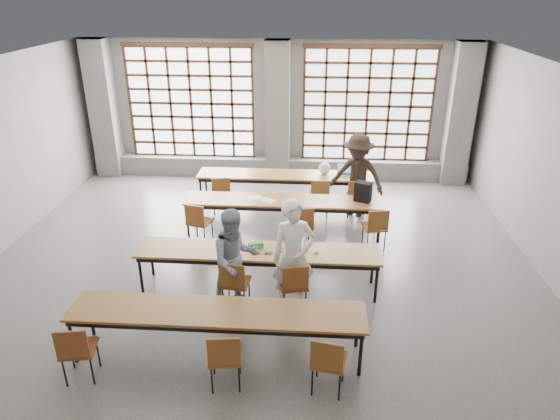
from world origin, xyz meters
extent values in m
plane|color=#50504D|center=(0.00, 0.00, 0.00)|extent=(11.00, 11.00, 0.00)
plane|color=silver|center=(0.00, 0.00, 3.50)|extent=(11.00, 11.00, 0.00)
plane|color=slate|center=(0.00, 5.50, 1.75)|extent=(10.00, 0.00, 10.00)
cube|color=#595956|center=(-4.50, 5.22, 1.75)|extent=(0.60, 0.55, 3.50)
cube|color=#595956|center=(0.00, 5.22, 1.75)|extent=(0.60, 0.55, 3.50)
cube|color=#595956|center=(4.50, 5.22, 1.75)|extent=(0.60, 0.55, 3.50)
cube|color=white|center=(-2.25, 5.48, 1.90)|extent=(3.20, 0.02, 2.80)
cube|color=black|center=(-2.25, 5.40, 1.90)|extent=(3.20, 0.05, 2.80)
cube|color=black|center=(-2.25, 5.40, 0.45)|extent=(3.32, 0.07, 0.10)
cube|color=black|center=(-2.25, 5.40, 3.35)|extent=(3.32, 0.07, 0.10)
cube|color=white|center=(2.25, 5.48, 1.90)|extent=(3.20, 0.02, 2.80)
cube|color=black|center=(2.25, 5.40, 1.90)|extent=(3.20, 0.05, 2.80)
cube|color=black|center=(2.25, 5.40, 0.45)|extent=(3.32, 0.07, 0.10)
cube|color=black|center=(2.25, 5.40, 3.35)|extent=(3.32, 0.07, 0.10)
cube|color=#595956|center=(0.00, 5.30, 0.25)|extent=(9.80, 0.35, 0.50)
cube|color=brown|center=(0.29, 3.53, 0.71)|extent=(4.00, 0.70, 0.04)
cube|color=black|center=(0.29, 3.53, 0.65)|extent=(3.90, 0.64, 0.08)
cylinder|color=black|center=(-1.63, 3.24, 0.34)|extent=(0.05, 0.05, 0.69)
cylinder|color=black|center=(-1.63, 3.82, 0.34)|extent=(0.05, 0.05, 0.69)
cylinder|color=black|center=(2.21, 3.24, 0.34)|extent=(0.05, 0.05, 0.69)
cylinder|color=black|center=(2.21, 3.82, 0.34)|extent=(0.05, 0.05, 0.69)
cube|color=brown|center=(0.33, 2.05, 0.71)|extent=(4.00, 0.70, 0.04)
cube|color=black|center=(0.33, 2.05, 0.65)|extent=(3.90, 0.64, 0.08)
cylinder|color=black|center=(-1.59, 1.76, 0.34)|extent=(0.05, 0.05, 0.69)
cylinder|color=black|center=(-1.59, 2.34, 0.34)|extent=(0.05, 0.05, 0.69)
cylinder|color=black|center=(2.25, 1.76, 0.34)|extent=(0.05, 0.05, 0.69)
cylinder|color=black|center=(2.25, 2.34, 0.34)|extent=(0.05, 0.05, 0.69)
cube|color=brown|center=(0.06, -0.06, 0.71)|extent=(4.00, 0.70, 0.04)
cube|color=black|center=(0.06, -0.06, 0.65)|extent=(3.90, 0.64, 0.08)
cylinder|color=black|center=(-1.86, -0.35, 0.34)|extent=(0.05, 0.05, 0.69)
cylinder|color=black|center=(-1.86, 0.23, 0.34)|extent=(0.05, 0.05, 0.69)
cylinder|color=black|center=(1.98, -0.35, 0.34)|extent=(0.05, 0.05, 0.69)
cylinder|color=black|center=(1.98, 0.23, 0.34)|extent=(0.05, 0.05, 0.69)
cube|color=brown|center=(-0.32, -1.75, 0.71)|extent=(4.00, 0.70, 0.04)
cube|color=black|center=(-0.32, -1.75, 0.65)|extent=(3.90, 0.64, 0.08)
cylinder|color=black|center=(-2.24, -2.04, 0.34)|extent=(0.05, 0.05, 0.69)
cylinder|color=black|center=(-2.24, -1.46, 0.34)|extent=(0.05, 0.05, 0.69)
cylinder|color=black|center=(1.60, -2.04, 0.34)|extent=(0.05, 0.05, 0.69)
cylinder|color=black|center=(1.60, -1.46, 0.34)|extent=(0.05, 0.05, 0.69)
cube|color=brown|center=(-1.11, 2.98, 0.45)|extent=(0.50, 0.50, 0.04)
cube|color=brown|center=(-1.07, 2.79, 0.68)|extent=(0.40, 0.12, 0.40)
cylinder|color=black|center=(-1.11, 2.98, 0.23)|extent=(0.02, 0.02, 0.45)
cube|color=brown|center=(1.09, 2.98, 0.45)|extent=(0.43, 0.43, 0.04)
cube|color=brown|center=(1.09, 2.78, 0.68)|extent=(0.40, 0.04, 0.40)
cylinder|color=black|center=(1.09, 2.98, 0.23)|extent=(0.02, 0.02, 0.45)
cube|color=brown|center=(1.89, 2.98, 0.45)|extent=(0.43, 0.43, 0.04)
cube|color=brown|center=(1.88, 2.78, 0.68)|extent=(0.40, 0.04, 0.40)
cylinder|color=black|center=(1.89, 2.98, 0.23)|extent=(0.02, 0.02, 0.45)
cube|color=brown|center=(-1.27, 1.50, 0.45)|extent=(0.51, 0.51, 0.04)
cube|color=brown|center=(-1.32, 1.30, 0.68)|extent=(0.39, 0.13, 0.40)
cylinder|color=black|center=(-1.27, 1.50, 0.23)|extent=(0.02, 0.02, 0.45)
cube|color=brown|center=(0.73, 1.50, 0.45)|extent=(0.49, 0.49, 0.04)
cube|color=brown|center=(0.77, 1.30, 0.68)|extent=(0.40, 0.11, 0.40)
cylinder|color=black|center=(0.73, 1.50, 0.23)|extent=(0.02, 0.02, 0.45)
cube|color=brown|center=(2.13, 1.50, 0.45)|extent=(0.49, 0.49, 0.04)
cube|color=brown|center=(2.17, 1.30, 0.68)|extent=(0.40, 0.10, 0.40)
cylinder|color=black|center=(2.13, 1.50, 0.23)|extent=(0.02, 0.02, 0.45)
cube|color=brown|center=(-0.24, -0.61, 0.45)|extent=(0.46, 0.46, 0.04)
cube|color=brown|center=(-0.26, -0.81, 0.68)|extent=(0.40, 0.07, 0.40)
cylinder|color=black|center=(-0.24, -0.61, 0.23)|extent=(0.02, 0.02, 0.45)
cube|color=brown|center=(0.66, -0.61, 0.45)|extent=(0.50, 0.50, 0.04)
cube|color=brown|center=(0.70, -0.81, 0.68)|extent=(0.40, 0.12, 0.40)
cylinder|color=black|center=(0.66, -0.61, 0.23)|extent=(0.02, 0.02, 0.45)
cube|color=maroon|center=(-2.02, -2.30, 0.45)|extent=(0.49, 0.49, 0.04)
cube|color=maroon|center=(-1.99, -2.49, 0.68)|extent=(0.40, 0.10, 0.40)
cylinder|color=black|center=(-2.02, -2.30, 0.23)|extent=(0.02, 0.02, 0.45)
cube|color=brown|center=(-0.12, -2.30, 0.45)|extent=(0.47, 0.47, 0.04)
cube|color=brown|center=(-0.10, -2.50, 0.68)|extent=(0.40, 0.08, 0.40)
cylinder|color=black|center=(-0.12, -2.30, 0.23)|extent=(0.02, 0.02, 0.45)
cube|color=brown|center=(1.18, -2.30, 0.45)|extent=(0.49, 0.49, 0.04)
cube|color=brown|center=(1.14, -2.49, 0.68)|extent=(0.40, 0.10, 0.40)
cylinder|color=black|center=(1.18, -2.30, 0.23)|extent=(0.02, 0.02, 0.45)
imported|color=white|center=(0.66, -0.56, 0.92)|extent=(0.76, 0.60, 1.84)
imported|color=navy|center=(-0.24, -0.56, 0.83)|extent=(1.01, 0.93, 1.66)
imported|color=black|center=(1.89, 3.03, 0.92)|extent=(1.36, 1.09, 1.84)
cube|color=silver|center=(0.61, -0.01, 0.74)|extent=(0.43, 0.38, 0.02)
cube|color=black|center=(0.60, -0.02, 0.75)|extent=(0.35, 0.28, 0.00)
cube|color=silver|center=(0.66, 0.12, 0.86)|extent=(0.36, 0.20, 0.26)
cube|color=#93C3FF|center=(0.66, 0.11, 0.83)|extent=(0.31, 0.16, 0.21)
cube|color=#B1B2B6|center=(1.64, 3.58, 0.74)|extent=(0.40, 0.31, 0.02)
cube|color=black|center=(1.64, 3.57, 0.75)|extent=(0.32, 0.22, 0.00)
cube|color=#B1B2B6|center=(1.66, 3.72, 0.86)|extent=(0.37, 0.12, 0.26)
cube|color=#86A2E8|center=(1.66, 3.71, 0.83)|extent=(0.31, 0.10, 0.21)
ellipsoid|color=white|center=(1.01, -0.08, 0.75)|extent=(0.10, 0.07, 0.04)
cube|color=#287C36|center=(0.01, 0.02, 0.78)|extent=(0.27, 0.17, 0.09)
cube|color=black|center=(0.24, -0.16, 0.74)|extent=(0.14, 0.08, 0.01)
cube|color=white|center=(-0.27, 2.10, 0.73)|extent=(0.36, 0.31, 0.00)
cube|color=silver|center=(0.03, 2.00, 0.73)|extent=(0.36, 0.34, 0.00)
cube|color=black|center=(1.93, 2.10, 0.93)|extent=(0.37, 0.32, 0.40)
ellipsoid|color=white|center=(1.19, 3.58, 0.87)|extent=(0.32, 0.29, 0.29)
cube|color=maroon|center=(-2.02, -2.30, 0.50)|extent=(0.22, 0.14, 0.06)
camera|label=1|loc=(0.90, -7.19, 4.73)|focal=32.00mm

